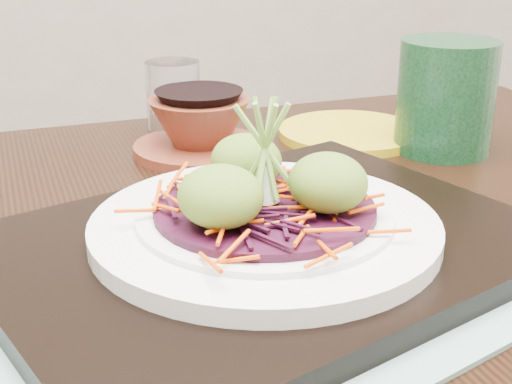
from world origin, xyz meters
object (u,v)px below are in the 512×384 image
object	(u,v)px
serving_tray	(265,247)
yellow_plate	(350,132)
white_plate	(265,225)
water_glass	(173,100)
green_jar	(446,97)
terracotta_bowl_set	(200,129)
dining_table	(233,326)

from	to	relation	value
serving_tray	yellow_plate	size ratio (longest dim) A/B	2.36
white_plate	water_glass	xyz separation A→B (m)	(0.01, 0.35, 0.01)
serving_tray	green_jar	size ratio (longest dim) A/B	3.28
serving_tray	green_jar	world-z (taller)	green_jar
white_plate	green_jar	xyz separation A→B (m)	(0.29, 0.20, 0.03)
terracotta_bowl_set	serving_tray	bearing A→B (deg)	-94.98
green_jar	white_plate	bearing A→B (deg)	-145.63
white_plate	dining_table	bearing A→B (deg)	95.91
water_glass	serving_tray	bearing A→B (deg)	-91.97
dining_table	water_glass	distance (m)	0.32
green_jar	terracotta_bowl_set	bearing A→B (deg)	162.76
green_jar	dining_table	bearing A→B (deg)	-155.80
serving_tray	green_jar	bearing A→B (deg)	17.78
white_plate	yellow_plate	xyz separation A→B (m)	(0.21, 0.28, -0.03)
terracotta_bowl_set	yellow_plate	bearing A→B (deg)	0.65
yellow_plate	green_jar	size ratio (longest dim) A/B	1.39
water_glass	terracotta_bowl_set	size ratio (longest dim) A/B	0.56
dining_table	serving_tray	size ratio (longest dim) A/B	2.81
serving_tray	water_glass	bearing A→B (deg)	71.43
white_plate	green_jar	size ratio (longest dim) A/B	2.13
dining_table	green_jar	distance (m)	0.36
water_glass	green_jar	bearing A→B (deg)	-29.52
dining_table	yellow_plate	world-z (taller)	yellow_plate
serving_tray	water_glass	world-z (taller)	water_glass
white_plate	water_glass	size ratio (longest dim) A/B	2.92
dining_table	white_plate	world-z (taller)	white_plate
dining_table	yellow_plate	size ratio (longest dim) A/B	6.64
white_plate	serving_tray	bearing A→B (deg)	0.00
serving_tray	green_jar	distance (m)	0.35
yellow_plate	terracotta_bowl_set	bearing A→B (deg)	-179.35
green_jar	serving_tray	bearing A→B (deg)	-145.63
yellow_plate	serving_tray	bearing A→B (deg)	-127.30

